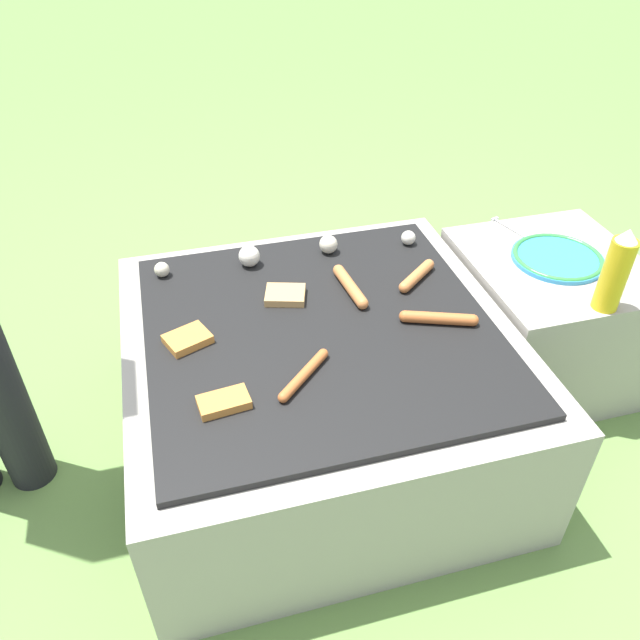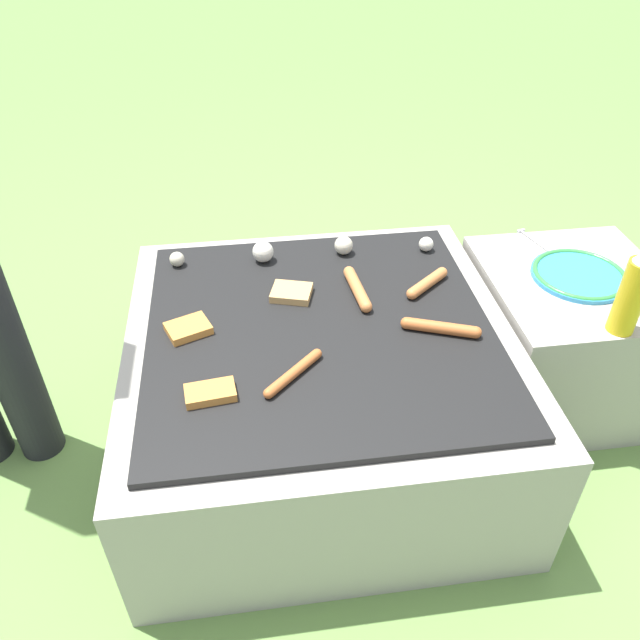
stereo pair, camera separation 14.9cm
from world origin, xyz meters
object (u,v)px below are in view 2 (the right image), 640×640
at_px(condiment_bottle, 632,293).
at_px(fork_utensil, 536,242).
at_px(sausage_front_center, 294,373).
at_px(plate_colorful, 579,275).

distance_m(condiment_bottle, fork_utensil, 0.42).
bearing_deg(condiment_bottle, sausage_front_center, -175.76).
distance_m(plate_colorful, fork_utensil, 0.19).
bearing_deg(plate_colorful, sausage_front_center, -160.51).
bearing_deg(sausage_front_center, plate_colorful, 19.49).
xyz_separation_m(sausage_front_center, condiment_bottle, (0.79, 0.06, 0.09)).
height_order(sausage_front_center, plate_colorful, sausage_front_center).
xyz_separation_m(sausage_front_center, fork_utensil, (0.76, 0.47, -0.01)).
relative_size(sausage_front_center, fork_utensil, 0.83).
distance_m(sausage_front_center, fork_utensil, 0.89).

